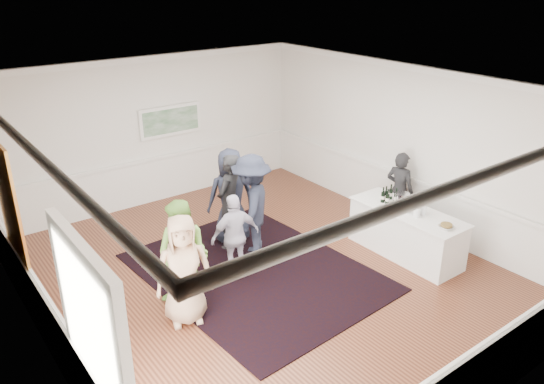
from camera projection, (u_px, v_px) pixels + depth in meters
floor at (263, 274)px, 9.05m from camera, size 8.00×8.00×0.00m
ceiling at (262, 88)px, 7.81m from camera, size 7.00×8.00×0.02m
wall_left at (32, 253)px, 6.49m from camera, size 0.02×8.00×3.20m
wall_right at (407, 147)px, 10.37m from camera, size 0.02×8.00×3.20m
wall_back at (153, 131)px, 11.37m from camera, size 7.00×0.02×3.20m
wall_front at (490, 305)px, 5.49m from camera, size 7.00×0.02×3.20m
wainscoting at (263, 248)px, 8.86m from camera, size 7.00×8.00×1.00m
mirror at (8, 203)px, 7.40m from camera, size 0.05×1.25×1.85m
doorway at (93, 344)px, 5.19m from camera, size 0.10×1.78×2.56m
landscape_painting at (171, 121)px, 11.49m from camera, size 1.44×0.06×0.66m
area_rug at (255, 272)px, 9.11m from camera, size 3.42×4.35×0.02m
serving_table at (406, 232)px, 9.53m from camera, size 0.82×2.15×0.87m
bartender at (399, 191)px, 10.40m from camera, size 0.49×0.65×1.59m
guest_tan at (184, 270)px, 7.56m from camera, size 0.96×0.79×1.70m
guest_green at (183, 256)px, 7.89m from camera, size 1.01×1.07×1.74m
guest_lilac at (235, 236)px, 8.77m from camera, size 0.90×0.47×1.47m
guest_dark_a at (252, 207)px, 9.32m from camera, size 1.39×1.35×1.91m
guest_dark_b at (230, 202)px, 9.64m from camera, size 0.79×0.71×1.81m
guest_navy at (231, 196)px, 9.87m from camera, size 1.03×0.84×1.82m
wine_bottles at (389, 194)px, 9.66m from camera, size 0.30×0.25×0.31m
juice_pitchers at (416, 208)px, 9.16m from camera, size 0.28×0.33×0.24m
ice_bucket at (402, 200)px, 9.50m from camera, size 0.26×0.26×0.25m
nut_bowl at (446, 226)px, 8.72m from camera, size 0.25×0.25×0.08m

